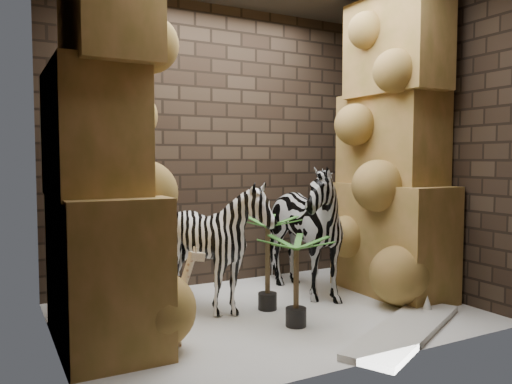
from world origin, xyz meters
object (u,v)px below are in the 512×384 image
palm_front (268,262)px  palm_back (296,281)px  zebra_right (295,218)px  zebra_left (215,253)px  surfboard (406,330)px  giraffe_toy (165,298)px

palm_front → palm_back: size_ratio=1.16×
zebra_right → palm_back: size_ratio=2.07×
palm_front → palm_back: palm_front is taller
zebra_right → zebra_left: bearing=-168.4°
zebra_left → surfboard: zebra_left is taller
palm_back → surfboard: (0.67, -0.54, -0.34)m
giraffe_toy → surfboard: (1.74, -0.59, -0.34)m
zebra_right → zebra_left: 1.00m
zebra_left → palm_front: zebra_left is taller
palm_front → palm_back: (-0.02, -0.51, -0.06)m
palm_back → surfboard: 0.93m
zebra_right → palm_front: 0.69m
zebra_left → palm_front: 0.48m
zebra_left → palm_back: 0.79m
palm_front → palm_back: 0.51m
zebra_left → palm_front: bearing=5.7°
palm_front → surfboard: (0.65, -1.05, -0.40)m
surfboard → palm_back: bearing=114.1°
zebra_right → giraffe_toy: bearing=-154.1°
palm_front → surfboard: 1.30m
zebra_right → surfboard: zebra_right is taller
palm_back → zebra_right: bearing=58.1°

